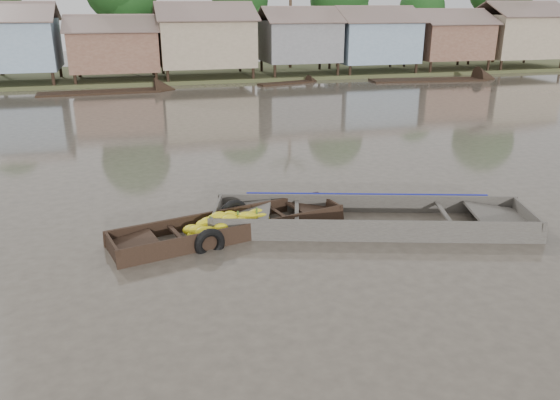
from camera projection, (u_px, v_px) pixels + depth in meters
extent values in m
plane|color=#484037|center=(280.00, 244.00, 12.44)|extent=(120.00, 120.00, 0.00)
cube|color=#384723|center=(169.00, 75.00, 42.42)|extent=(120.00, 12.00, 0.50)
cube|color=#7F98AF|center=(7.00, 44.00, 35.73)|extent=(6.20, 5.20, 3.20)
cube|color=brown|center=(6.00, 11.00, 36.31)|extent=(6.60, 3.02, 1.28)
cube|color=brown|center=(114.00, 50.00, 37.56)|extent=(5.80, 4.60, 2.70)
cube|color=brown|center=(111.00, 23.00, 35.82)|extent=(6.20, 2.67, 1.14)
cube|color=brown|center=(112.00, 22.00, 38.08)|extent=(6.20, 2.67, 1.14)
cube|color=gray|center=(205.00, 42.00, 38.96)|extent=(6.50, 5.30, 3.30)
cube|color=brown|center=(207.00, 11.00, 36.96)|extent=(6.90, 3.08, 1.31)
cube|color=brown|center=(201.00, 11.00, 39.56)|extent=(6.90, 3.08, 1.31)
cube|color=slate|center=(299.00, 41.00, 40.71)|extent=(5.40, 4.70, 2.90)
cube|color=brown|center=(304.00, 14.00, 38.92)|extent=(5.80, 2.73, 1.17)
cube|color=brown|center=(294.00, 14.00, 41.22)|extent=(5.80, 2.73, 1.17)
cube|color=#7F98AF|center=(373.00, 41.00, 42.23)|extent=(6.00, 5.00, 3.10)
cube|color=brown|center=(382.00, 14.00, 40.33)|extent=(6.40, 2.90, 1.24)
cube|color=brown|center=(367.00, 14.00, 42.78)|extent=(6.40, 2.90, 1.24)
cube|color=brown|center=(447.00, 40.00, 43.85)|extent=(5.70, 4.90, 2.80)
cube|color=brown|center=(459.00, 17.00, 42.03)|extent=(6.10, 2.85, 1.21)
cube|color=brown|center=(441.00, 16.00, 44.43)|extent=(6.10, 2.85, 1.21)
cube|color=gray|center=(517.00, 36.00, 45.38)|extent=(6.30, 5.10, 3.40)
cube|color=brown|center=(532.00, 9.00, 43.40)|extent=(6.70, 2.96, 1.26)
cube|color=brown|center=(510.00, 9.00, 45.90)|extent=(6.70, 2.96, 1.26)
cylinder|color=#473323|center=(125.00, 33.00, 40.61)|extent=(0.28, 0.28, 6.30)
cylinder|color=#473323|center=(241.00, 38.00, 43.93)|extent=(0.28, 0.28, 5.25)
cylinder|color=#473323|center=(339.00, 35.00, 44.94)|extent=(0.28, 0.28, 5.60)
cylinder|color=#473323|center=(419.00, 39.00, 48.00)|extent=(0.28, 0.28, 4.55)
sphere|color=#113613|center=(422.00, 8.00, 47.12)|extent=(3.90, 3.90, 3.90)
cylinder|color=#473323|center=(497.00, 27.00, 48.47)|extent=(0.28, 0.28, 6.65)
cylinder|color=#473323|center=(290.00, 20.00, 44.00)|extent=(0.24, 0.24, 8.00)
cube|color=black|center=(231.00, 236.00, 13.07)|extent=(5.64, 2.33, 0.08)
cube|color=black|center=(221.00, 219.00, 13.50)|extent=(5.54, 1.48, 0.53)
cube|color=black|center=(241.00, 236.00, 12.50)|extent=(5.54, 1.48, 0.53)
cube|color=black|center=(328.00, 208.00, 14.26)|extent=(0.35, 1.21, 0.50)
cube|color=black|center=(312.00, 209.00, 14.02)|extent=(1.19, 1.26, 0.19)
cube|color=black|center=(112.00, 251.00, 11.74)|extent=(0.35, 1.21, 0.50)
cube|color=black|center=(135.00, 244.00, 11.94)|extent=(1.19, 1.26, 0.19)
cube|color=black|center=(177.00, 234.00, 12.36)|extent=(0.37, 1.17, 0.05)
cube|color=black|center=(279.00, 214.00, 13.56)|extent=(0.37, 1.17, 0.05)
ellipsoid|color=yellow|center=(219.00, 220.00, 12.94)|extent=(0.45, 0.36, 0.25)
ellipsoid|color=yellow|center=(219.00, 217.00, 12.82)|extent=(0.49, 0.39, 0.26)
ellipsoid|color=yellow|center=(220.00, 220.00, 13.09)|extent=(0.42, 0.33, 0.23)
ellipsoid|color=yellow|center=(257.00, 214.00, 13.50)|extent=(0.50, 0.40, 0.27)
ellipsoid|color=yellow|center=(214.00, 219.00, 13.05)|extent=(0.41, 0.33, 0.22)
ellipsoid|color=yellow|center=(207.00, 235.00, 12.41)|extent=(0.51, 0.41, 0.27)
ellipsoid|color=yellow|center=(230.00, 215.00, 12.99)|extent=(0.39, 0.31, 0.21)
ellipsoid|color=yellow|center=(240.00, 229.00, 12.75)|extent=(0.42, 0.33, 0.23)
ellipsoid|color=yellow|center=(208.00, 232.00, 12.50)|extent=(0.46, 0.37, 0.25)
ellipsoid|color=yellow|center=(209.00, 236.00, 12.44)|extent=(0.50, 0.40, 0.27)
ellipsoid|color=yellow|center=(221.00, 228.00, 12.56)|extent=(0.40, 0.32, 0.21)
ellipsoid|color=yellow|center=(273.00, 223.00, 13.13)|extent=(0.43, 0.34, 0.23)
ellipsoid|color=yellow|center=(240.00, 222.00, 12.87)|extent=(0.45, 0.36, 0.24)
ellipsoid|color=yellow|center=(204.00, 232.00, 12.47)|extent=(0.51, 0.41, 0.28)
ellipsoid|color=yellow|center=(226.00, 218.00, 13.01)|extent=(0.49, 0.39, 0.27)
ellipsoid|color=yellow|center=(198.00, 231.00, 12.55)|extent=(0.52, 0.41, 0.28)
ellipsoid|color=yellow|center=(251.00, 217.00, 12.99)|extent=(0.40, 0.32, 0.22)
ellipsoid|color=yellow|center=(221.00, 219.00, 13.03)|extent=(0.46, 0.37, 0.25)
ellipsoid|color=yellow|center=(192.00, 230.00, 12.66)|extent=(0.47, 0.38, 0.26)
ellipsoid|color=yellow|center=(245.00, 217.00, 13.04)|extent=(0.47, 0.38, 0.26)
ellipsoid|color=yellow|center=(204.00, 224.00, 12.70)|extent=(0.44, 0.35, 0.24)
ellipsoid|color=yellow|center=(201.00, 240.00, 12.33)|extent=(0.41, 0.33, 0.22)
ellipsoid|color=yellow|center=(261.00, 218.00, 13.18)|extent=(0.47, 0.38, 0.26)
ellipsoid|color=yellow|center=(229.00, 220.00, 12.74)|extent=(0.49, 0.39, 0.27)
ellipsoid|color=yellow|center=(194.00, 235.00, 12.53)|extent=(0.40, 0.32, 0.22)
ellipsoid|color=yellow|center=(235.00, 217.00, 13.41)|extent=(0.43, 0.34, 0.23)
ellipsoid|color=yellow|center=(234.00, 217.00, 13.36)|extent=(0.44, 0.36, 0.24)
ellipsoid|color=yellow|center=(250.00, 216.00, 13.49)|extent=(0.45, 0.36, 0.24)
ellipsoid|color=yellow|center=(209.00, 223.00, 12.74)|extent=(0.52, 0.41, 0.28)
cylinder|color=#3F6626|center=(210.00, 220.00, 12.67)|extent=(0.04, 0.04, 0.18)
cylinder|color=#3F6626|center=(238.00, 215.00, 12.99)|extent=(0.04, 0.04, 0.18)
cylinder|color=#3F6626|center=(257.00, 211.00, 13.22)|extent=(0.04, 0.04, 0.18)
torus|color=black|center=(234.00, 215.00, 13.74)|extent=(0.81, 0.36, 0.79)
torus|color=black|center=(210.00, 244.00, 12.06)|extent=(0.74, 0.35, 0.72)
cube|color=#3C3632|center=(370.00, 229.00, 13.49)|extent=(7.74, 3.76, 0.08)
cube|color=#3C3632|center=(366.00, 206.00, 14.28)|extent=(7.47, 2.41, 0.62)
cube|color=#3C3632|center=(376.00, 233.00, 12.53)|extent=(7.47, 2.41, 0.62)
cube|color=#3C3632|center=(526.00, 220.00, 13.30)|extent=(0.61, 1.83, 0.59)
cube|color=#3C3632|center=(499.00, 217.00, 13.30)|extent=(1.73, 1.94, 0.24)
cube|color=#3C3632|center=(217.00, 217.00, 13.50)|extent=(0.61, 1.83, 0.59)
cube|color=#3C3632|center=(243.00, 214.00, 13.46)|extent=(1.73, 1.94, 0.24)
cube|color=#3C3632|center=(297.00, 213.00, 13.41)|extent=(0.62, 1.77, 0.05)
cube|color=#3C3632|center=(445.00, 215.00, 13.31)|extent=(0.62, 1.77, 0.05)
cube|color=#665E54|center=(370.00, 227.00, 13.48)|extent=(5.96, 3.09, 0.02)
cube|color=#0E148D|center=(366.00, 196.00, 14.26)|extent=(6.03, 1.90, 0.15)
torus|color=olive|center=(508.00, 232.00, 13.09)|extent=(0.43, 0.43, 0.06)
torus|color=olive|center=(509.00, 231.00, 13.08)|extent=(0.35, 0.35, 0.06)
cube|color=black|center=(286.00, 85.00, 37.62)|extent=(4.16, 1.96, 0.35)
cube|color=black|center=(427.00, 82.00, 39.18)|extent=(8.40, 2.75, 0.35)
cube|color=black|center=(100.00, 94.00, 33.67)|extent=(7.32, 1.86, 0.35)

